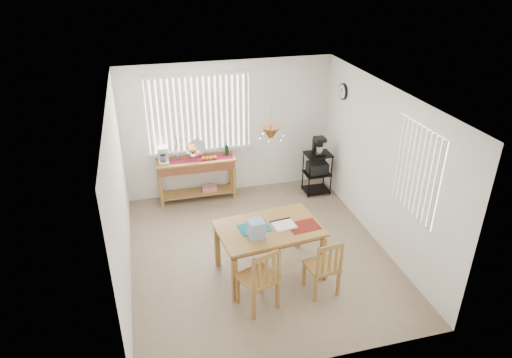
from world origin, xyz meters
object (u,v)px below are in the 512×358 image
object	(u,v)px
wire_cart	(317,169)
dining_table	(269,232)
sideboard	(197,170)
chair_right	(323,267)
cart_items	(319,146)
chair_left	(259,279)

from	to	relation	value
wire_cart	dining_table	world-z (taller)	wire_cart
sideboard	dining_table	distance (m)	2.61
dining_table	chair_right	xyz separation A→B (m)	(0.60, -0.64, -0.26)
cart_items	wire_cart	bearing A→B (deg)	-90.00
wire_cart	chair_right	size ratio (longest dim) A/B	0.94
cart_items	dining_table	distance (m)	2.73
dining_table	chair_left	size ratio (longest dim) A/B	1.60
wire_cart	dining_table	distance (m)	2.71
sideboard	wire_cart	bearing A→B (deg)	-8.17
sideboard	chair_right	world-z (taller)	chair_right
dining_table	cart_items	bearing A→B (deg)	53.67
cart_items	sideboard	bearing A→B (deg)	172.05
sideboard	wire_cart	world-z (taller)	wire_cart
chair_left	dining_table	bearing A→B (deg)	64.85
wire_cart	chair_right	xyz separation A→B (m)	(-1.00, -2.82, -0.07)
sideboard	cart_items	distance (m)	2.37
chair_left	chair_right	distance (m)	0.94
sideboard	wire_cart	size ratio (longest dim) A/B	1.76
chair_left	chair_right	world-z (taller)	chair_left
dining_table	chair_left	xyz separation A→B (m)	(-0.33, -0.71, -0.22)
chair_left	wire_cart	bearing A→B (deg)	56.09
wire_cart	chair_right	world-z (taller)	chair_right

